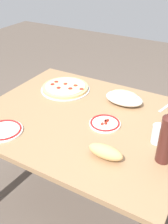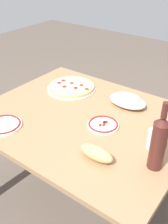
{
  "view_description": "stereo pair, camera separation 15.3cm",
  "coord_description": "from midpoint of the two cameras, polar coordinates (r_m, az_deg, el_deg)",
  "views": [
    {
      "loc": [
        0.65,
        -1.13,
        1.55
      ],
      "look_at": [
        0.0,
        0.0,
        0.74
      ],
      "focal_mm": 42.23,
      "sensor_mm": 36.0,
      "label": 1
    },
    {
      "loc": [
        0.78,
        -1.04,
        1.55
      ],
      "look_at": [
        0.0,
        0.0,
        0.74
      ],
      "focal_mm": 42.23,
      "sensor_mm": 36.0,
      "label": 2
    }
  ],
  "objects": [
    {
      "name": "pepperoni_pizza",
      "position": [
        1.85,
        -0.39,
        5.39
      ],
      "size": [
        0.34,
        0.34,
        0.03
      ],
      "color": "#B7B7BC",
      "rests_on": "dining_table"
    },
    {
      "name": "ground_plane",
      "position": [
        2.02,
        2.28,
        -18.09
      ],
      "size": [
        8.0,
        8.0,
        0.0
      ],
      "primitive_type": "plane",
      "color": "brown",
      "rests_on": "ground"
    },
    {
      "name": "baked_pasta_dish",
      "position": [
        1.66,
        12.0,
        2.46
      ],
      "size": [
        0.24,
        0.15,
        0.08
      ],
      "color": "white",
      "rests_on": "dining_table"
    },
    {
      "name": "dining_table",
      "position": [
        1.61,
        2.73,
        -4.35
      ],
      "size": [
        1.21,
        0.98,
        0.71
      ],
      "color": "#93704C",
      "rests_on": "ground"
    },
    {
      "name": "side_plate_near",
      "position": [
        1.47,
        7.15,
        -2.81
      ],
      "size": [
        0.18,
        0.18,
        0.02
      ],
      "color": "white",
      "rests_on": "dining_table"
    },
    {
      "name": "side_plate_far",
      "position": [
        1.5,
        -14.27,
        -2.79
      ],
      "size": [
        0.2,
        0.2,
        0.02
      ],
      "color": "white",
      "rests_on": "dining_table"
    },
    {
      "name": "water_glass",
      "position": [
        1.35,
        18.04,
        -5.77
      ],
      "size": [
        0.06,
        0.06,
        0.1
      ],
      "primitive_type": "cylinder",
      "color": "silver",
      "rests_on": "dining_table"
    },
    {
      "name": "wine_bottle",
      "position": [
        1.19,
        19.47,
        -6.34
      ],
      "size": [
        0.07,
        0.07,
        0.33
      ],
      "color": "#471E19",
      "rests_on": "dining_table"
    },
    {
      "name": "bread_loaf",
      "position": [
        1.24,
        6.33,
        -9.0
      ],
      "size": [
        0.17,
        0.07,
        0.07
      ],
      "primitive_type": "ellipsoid",
      "color": "tan",
      "rests_on": "dining_table"
    }
  ]
}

